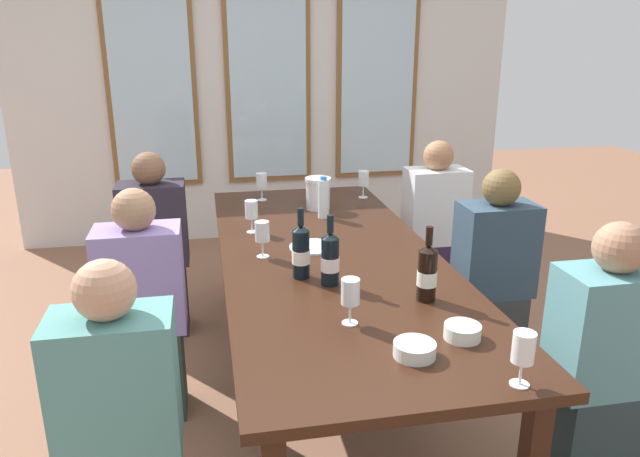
# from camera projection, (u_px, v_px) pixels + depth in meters

# --- Properties ---
(ground_plane) EXTENTS (12.00, 12.00, 0.00)m
(ground_plane) POSITION_uv_depth(u_px,v_px,m) (329.00, 389.00, 3.09)
(ground_plane) COLOR #895C44
(back_wall_with_windows) EXTENTS (4.22, 0.10, 2.90)m
(back_wall_with_windows) POSITION_uv_depth(u_px,v_px,m) (267.00, 70.00, 5.04)
(back_wall_with_windows) COLOR silver
(back_wall_with_windows) RESTS_ON ground
(dining_table) EXTENTS (1.02, 2.56, 0.74)m
(dining_table) POSITION_uv_depth(u_px,v_px,m) (330.00, 267.00, 2.88)
(dining_table) COLOR #331B10
(dining_table) RESTS_ON ground
(white_plate_0) EXTENTS (0.23, 0.23, 0.01)m
(white_plate_0) POSITION_uv_depth(u_px,v_px,m) (313.00, 247.00, 2.95)
(white_plate_0) COLOR white
(white_plate_0) RESTS_ON dining_table
(metal_pitcher) EXTENTS (0.16, 0.16, 0.19)m
(metal_pitcher) POSITION_uv_depth(u_px,v_px,m) (318.00, 193.00, 3.57)
(metal_pitcher) COLOR silver
(metal_pitcher) RESTS_ON dining_table
(wine_bottle_0) EXTENTS (0.08, 0.08, 0.30)m
(wine_bottle_0) POSITION_uv_depth(u_px,v_px,m) (330.00, 259.00, 2.48)
(wine_bottle_0) COLOR black
(wine_bottle_0) RESTS_ON dining_table
(wine_bottle_1) EXTENTS (0.08, 0.08, 0.31)m
(wine_bottle_1) POSITION_uv_depth(u_px,v_px,m) (301.00, 251.00, 2.56)
(wine_bottle_1) COLOR black
(wine_bottle_1) RESTS_ON dining_table
(wine_bottle_2) EXTENTS (0.08, 0.08, 0.30)m
(wine_bottle_2) POSITION_uv_depth(u_px,v_px,m) (427.00, 273.00, 2.34)
(wine_bottle_2) COLOR black
(wine_bottle_2) RESTS_ON dining_table
(tasting_bowl_0) EXTENTS (0.13, 0.13, 0.05)m
(tasting_bowl_0) POSITION_uv_depth(u_px,v_px,m) (462.00, 332.00, 2.06)
(tasting_bowl_0) COLOR white
(tasting_bowl_0) RESTS_ON dining_table
(tasting_bowl_1) EXTENTS (0.14, 0.14, 0.05)m
(tasting_bowl_1) POSITION_uv_depth(u_px,v_px,m) (415.00, 349.00, 1.95)
(tasting_bowl_1) COLOR white
(tasting_bowl_1) RESTS_ON dining_table
(water_bottle) EXTENTS (0.06, 0.06, 0.24)m
(water_bottle) POSITION_uv_depth(u_px,v_px,m) (323.00, 198.00, 3.40)
(water_bottle) COLOR white
(water_bottle) RESTS_ON dining_table
(wine_glass_0) EXTENTS (0.07, 0.07, 0.17)m
(wine_glass_0) POSITION_uv_depth(u_px,v_px,m) (262.00, 181.00, 3.75)
(wine_glass_0) COLOR white
(wine_glass_0) RESTS_ON dining_table
(wine_glass_1) EXTENTS (0.07, 0.07, 0.17)m
(wine_glass_1) POSITION_uv_depth(u_px,v_px,m) (350.00, 294.00, 2.14)
(wine_glass_1) COLOR white
(wine_glass_1) RESTS_ON dining_table
(wine_glass_2) EXTENTS (0.07, 0.07, 0.17)m
(wine_glass_2) POSITION_uv_depth(u_px,v_px,m) (262.00, 232.00, 2.79)
(wine_glass_2) COLOR white
(wine_glass_2) RESTS_ON dining_table
(wine_glass_3) EXTENTS (0.07, 0.07, 0.17)m
(wine_glass_3) POSITION_uv_depth(u_px,v_px,m) (523.00, 350.00, 1.76)
(wine_glass_3) COLOR white
(wine_glass_3) RESTS_ON dining_table
(wine_glass_4) EXTENTS (0.07, 0.07, 0.17)m
(wine_glass_4) POSITION_uv_depth(u_px,v_px,m) (251.00, 211.00, 3.14)
(wine_glass_4) COLOR white
(wine_glass_4) RESTS_ON dining_table
(wine_glass_5) EXTENTS (0.07, 0.07, 0.17)m
(wine_glass_5) POSITION_uv_depth(u_px,v_px,m) (363.00, 180.00, 3.81)
(wine_glass_5) COLOR white
(wine_glass_5) RESTS_ON dining_table
(seated_person_0) EXTENTS (0.38, 0.24, 1.11)m
(seated_person_0) POSITION_uv_depth(u_px,v_px,m) (156.00, 250.00, 3.54)
(seated_person_0) COLOR #342539
(seated_person_0) RESTS_ON ground
(seated_person_1) EXTENTS (0.38, 0.24, 1.11)m
(seated_person_1) POSITION_uv_depth(u_px,v_px,m) (434.00, 230.00, 3.90)
(seated_person_1) COLOR #32213D
(seated_person_1) RESTS_ON ground
(seated_person_2) EXTENTS (0.38, 0.24, 1.11)m
(seated_person_2) POSITION_uv_depth(u_px,v_px,m) (121.00, 429.00, 1.93)
(seated_person_2) COLOR #302B41
(seated_person_2) RESTS_ON ground
(seated_person_3) EXTENTS (0.38, 0.24, 1.11)m
(seated_person_3) POSITION_uv_depth(u_px,v_px,m) (600.00, 368.00, 2.29)
(seated_person_3) COLOR #29393D
(seated_person_3) RESTS_ON ground
(seated_person_4) EXTENTS (0.38, 0.24, 1.11)m
(seated_person_4) POSITION_uv_depth(u_px,v_px,m) (144.00, 312.00, 2.75)
(seated_person_4) COLOR #28372E
(seated_person_4) RESTS_ON ground
(seated_person_5) EXTENTS (0.38, 0.24, 1.11)m
(seated_person_5) POSITION_uv_depth(u_px,v_px,m) (493.00, 279.00, 3.12)
(seated_person_5) COLOR #313437
(seated_person_5) RESTS_ON ground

